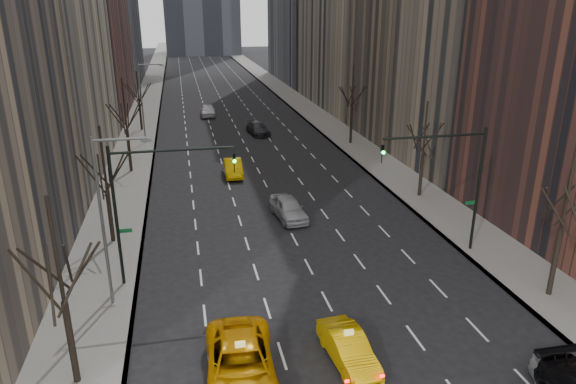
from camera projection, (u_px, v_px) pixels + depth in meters
sidewalk_left at (147, 106)px, 82.23m from camera, size 4.50×320.00×0.15m
sidewalk_right at (296, 100)px, 86.99m from camera, size 4.50×320.00×0.15m
tree_lw_a at (64, 303)px, 20.22m from camera, size 3.36×3.50×8.28m
tree_lw_b at (107, 190)px, 33.17m from camera, size 3.36×3.50×7.82m
tree_lw_c at (127, 131)px, 47.79m from camera, size 3.36×3.50×8.74m
tree_lw_d at (139, 103)px, 64.53m from camera, size 3.36×3.50×7.36m
tree_rw_a at (561, 231)px, 26.73m from camera, size 3.36×3.50×8.28m
tree_rw_b at (423, 154)px, 41.51m from camera, size 3.36×3.50×7.82m
tree_rw_c at (352, 109)px, 57.98m from camera, size 3.36×3.50×8.74m
traffic_mast_left at (146, 192)px, 27.60m from camera, size 6.69×0.39×8.00m
traffic_mast_right at (455, 171)px, 31.14m from camera, size 6.69×0.39×8.00m
streetlight_near at (108, 206)px, 25.38m from camera, size 2.83×0.22×9.00m
streetlight_far at (144, 95)px, 57.61m from camera, size 2.83×0.22×9.00m
taxi_suv at (241, 364)px, 21.36m from camera, size 3.25×6.40×1.73m
taxi_sedan at (348, 348)px, 22.64m from camera, size 1.89×4.38×1.40m
silver_sedan_ahead at (288, 208)px, 38.18m from camera, size 2.47×4.97×1.63m
far_taxi at (233, 168)px, 47.97m from camera, size 1.74×4.61×1.50m
far_suv_grey at (258, 128)px, 63.64m from camera, size 2.77×5.35×1.48m
far_car_white at (208, 110)px, 74.24m from camera, size 2.12×5.03×1.70m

